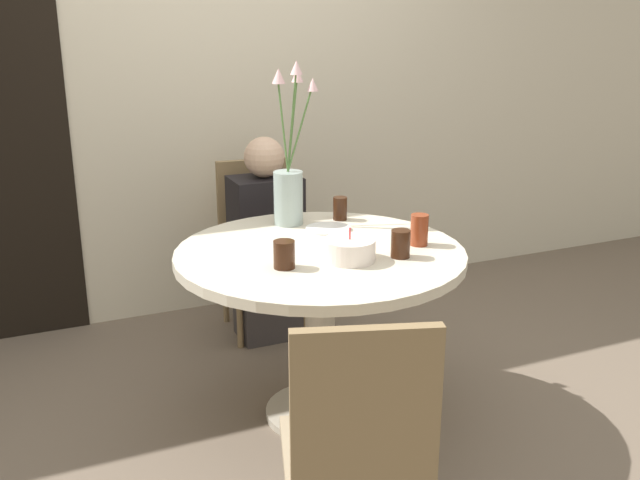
% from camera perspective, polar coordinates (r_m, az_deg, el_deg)
% --- Properties ---
extents(ground_plane, '(16.00, 16.00, 0.00)m').
position_cam_1_polar(ground_plane, '(3.10, -0.00, -13.75)').
color(ground_plane, '#6B5B4C').
extents(wall_back, '(8.00, 0.05, 2.60)m').
position_cam_1_polar(wall_back, '(3.97, -8.25, 12.82)').
color(wall_back, beige).
rests_on(wall_back, ground_plane).
extents(dining_table, '(1.14, 1.14, 0.73)m').
position_cam_1_polar(dining_table, '(2.84, -0.00, -3.35)').
color(dining_table, beige).
rests_on(dining_table, ground_plane).
extents(chair_far_back, '(0.43, 0.43, 0.89)m').
position_cam_1_polar(chair_far_back, '(3.77, -4.95, 0.26)').
color(chair_far_back, '#9E896B').
rests_on(chair_far_back, ground_plane).
extents(chair_right_flank, '(0.50, 0.50, 0.89)m').
position_cam_1_polar(chair_right_flank, '(2.01, 3.07, -16.10)').
color(chair_right_flank, '#9E896B').
rests_on(chair_right_flank, ground_plane).
extents(birthday_cake, '(0.19, 0.19, 0.13)m').
position_cam_1_polar(birthday_cake, '(2.66, 2.38, -0.79)').
color(birthday_cake, white).
rests_on(birthday_cake, dining_table).
extents(flower_vase, '(0.19, 0.18, 0.70)m').
position_cam_1_polar(flower_vase, '(3.11, -2.48, 4.88)').
color(flower_vase, '#9EB2AD').
rests_on(flower_vase, dining_table).
extents(side_plate, '(0.20, 0.20, 0.01)m').
position_cam_1_polar(side_plate, '(3.05, 0.68, 0.91)').
color(side_plate, white).
rests_on(side_plate, dining_table).
extents(drink_glass_0, '(0.08, 0.08, 0.10)m').
position_cam_1_polar(drink_glass_0, '(2.58, -2.88, -1.17)').
color(drink_glass_0, '#33190C').
rests_on(drink_glass_0, dining_table).
extents(drink_glass_1, '(0.07, 0.07, 0.11)m').
position_cam_1_polar(drink_glass_1, '(2.71, 6.46, -0.30)').
color(drink_glass_1, '#33190C').
rests_on(drink_glass_1, dining_table).
extents(drink_glass_2, '(0.06, 0.06, 0.10)m').
position_cam_1_polar(drink_glass_2, '(3.20, 1.62, 2.54)').
color(drink_glass_2, '#33190C').
rests_on(drink_glass_2, dining_table).
extents(drink_glass_3, '(0.07, 0.07, 0.13)m').
position_cam_1_polar(drink_glass_3, '(2.86, 7.95, 0.81)').
color(drink_glass_3, maroon).
rests_on(drink_glass_3, dining_table).
extents(person_woman, '(0.34, 0.24, 1.05)m').
position_cam_1_polar(person_woman, '(3.62, -4.32, -0.52)').
color(person_woman, '#383333').
rests_on(person_woman, ground_plane).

